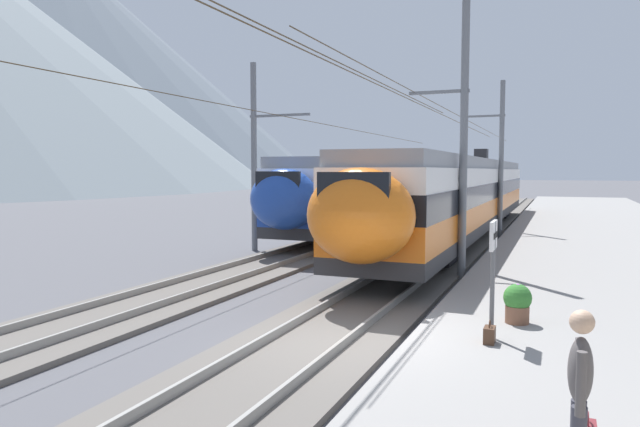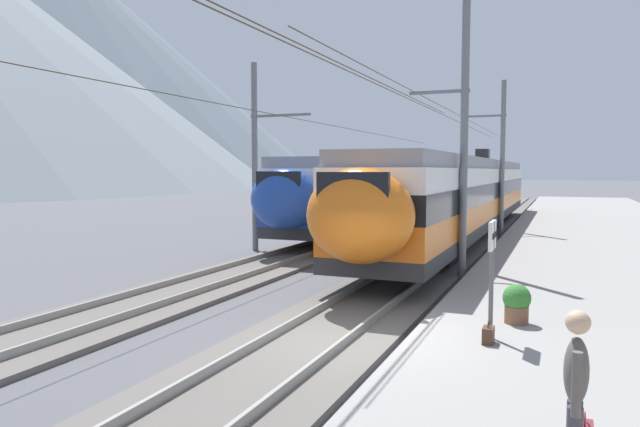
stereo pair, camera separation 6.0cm
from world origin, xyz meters
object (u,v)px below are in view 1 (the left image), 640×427
catenary_mast_far_side (258,154)px  passenger_walking (580,390)px  handbag_near_sign (489,335)px  potted_plant_platform_edge (517,302)px  platform_sign (493,252)px  train_far_track (395,188)px  train_near_platform (466,193)px  catenary_mast_mid (460,139)px  catenary_mast_east (499,156)px

catenary_mast_far_side → passenger_walking: size_ratio=24.58×
passenger_walking → catenary_mast_far_side: bearing=37.3°
handbag_near_sign → potted_plant_platform_edge: bearing=-12.5°
platform_sign → train_far_track: bearing=19.0°
train_near_platform → catenary_mast_mid: bearing=-172.6°
train_near_platform → catenary_mast_east: bearing=-61.1°
catenary_mast_mid → train_far_track: bearing=21.5°
catenary_mast_mid → catenary_mast_east: size_ratio=1.00×
catenary_mast_east → handbag_near_sign: size_ratio=101.68×
train_near_platform → handbag_near_sign: (-18.88, -3.23, -1.70)m
train_near_platform → catenary_mast_mid: size_ratio=0.82×
platform_sign → passenger_walking: size_ratio=1.22×
catenary_mast_east → platform_sign: 19.52m
handbag_near_sign → potted_plant_platform_edge: 1.62m
catenary_mast_east → train_near_platform: bearing=118.9°
catenary_mast_far_side → passenger_walking: (-15.39, -11.74, -2.68)m
catenary_mast_east → platform_sign: size_ratio=20.09×
passenger_walking → catenary_mast_east: bearing=7.2°
platform_sign → potted_plant_platform_edge: 1.67m
passenger_walking → potted_plant_platform_edge: size_ratio=2.21×
train_near_platform → train_far_track: (5.46, 5.06, -0.00)m
catenary_mast_mid → catenary_mast_far_side: bearing=70.0°
train_far_track → catenary_mast_east: bearing=-125.7°
platform_sign → handbag_near_sign: (-0.35, -0.01, -1.38)m
catenary_mast_mid → catenary_mast_east: catenary_mast_mid is taller
train_near_platform → train_far_track: bearing=42.8°
catenary_mast_far_side → handbag_near_sign: size_ratio=101.68×
handbag_near_sign → potted_plant_platform_edge: (1.56, -0.34, 0.27)m
catenary_mast_far_side → passenger_walking: 19.54m
catenary_mast_east → passenger_walking: size_ratio=24.58×
platform_sign → handbag_near_sign: 1.42m
catenary_mast_mid → handbag_near_sign: size_ratio=101.68×
train_near_platform → catenary_mast_east: (0.79, -1.43, 1.79)m
platform_sign → train_near_platform: bearing=9.9°
catenary_mast_far_side → potted_plant_platform_edge: bearing=-131.1°
catenary_mast_mid → platform_sign: size_ratio=20.09×
catenary_mast_mid → catenary_mast_east: (11.86, 0.01, -0.27)m
catenary_mast_far_side → platform_sign: bearing=-135.4°
catenary_mast_far_side → catenary_mast_mid: bearing=-110.0°
train_near_platform → catenary_mast_mid: (-11.07, -1.44, 2.06)m
catenary_mast_east → handbag_near_sign: catenary_mast_east is taller
train_near_platform → passenger_walking: bearing=-169.1°
train_far_track → catenary_mast_east: size_ratio=0.78×
catenary_mast_mid → handbag_near_sign: 8.85m
train_near_platform → catenary_mast_far_side: bearing=137.5°
passenger_walking → potted_plant_platform_edge: (5.97, 0.92, -0.53)m
platform_sign → catenary_mast_east: bearing=5.3°
train_far_track → handbag_near_sign: (-24.34, -8.29, -1.70)m
catenary_mast_far_side → platform_sign: catenary_mast_far_side is taller
train_far_track → passenger_walking: size_ratio=19.12×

